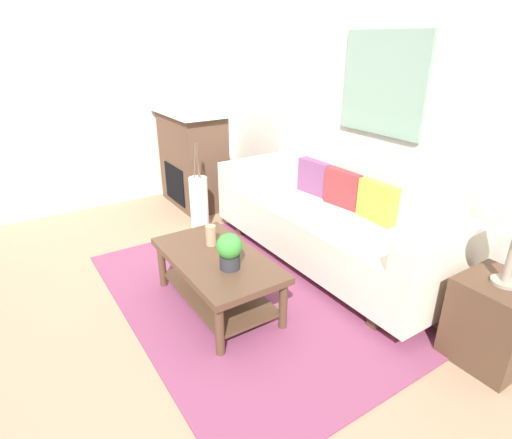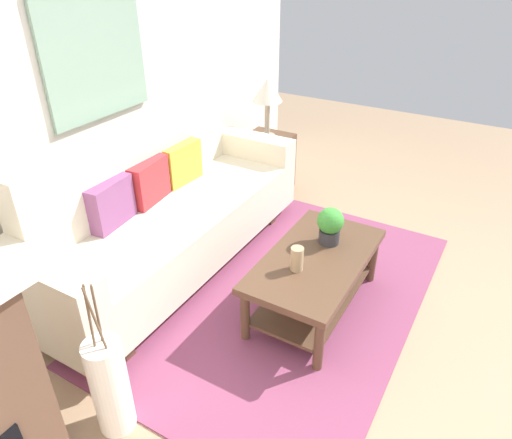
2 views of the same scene
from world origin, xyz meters
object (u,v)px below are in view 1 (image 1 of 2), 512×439
Objects in this scene: throw_pillow_plum at (315,177)px; framed_painting at (383,84)px; floor_vase at (199,204)px; throw_pillow_crimson at (344,188)px; tabletop_vase at (211,235)px; side_table at (494,322)px; couch at (332,217)px; throw_pillow_mustard at (378,202)px; potted_plant_tabletop at (229,250)px; coffee_table at (217,270)px; fireplace at (193,157)px.

framed_painting is at bearing 41.45° from throw_pillow_plum.
framed_painting is (1.29, 1.15, 1.26)m from floor_vase.
throw_pillow_crimson is 0.93m from framed_painting.
throw_pillow_crimson is 1.28m from tabletop_vase.
tabletop_vase is 1.28m from floor_vase.
side_table is (1.63, 1.12, -0.23)m from tabletop_vase.
throw_pillow_crimson is (0.00, 0.12, 0.25)m from couch.
throw_pillow_mustard reaches higher than potted_plant_tabletop.
throw_pillow_mustard is 1.90m from floor_vase.
side_table is (1.52, -0.03, -0.15)m from couch.
tabletop_vase is at bearing 164.04° from coffee_table.
couch is 15.17× the size of tabletop_vase.
throw_pillow_crimson is at bearing 180.00° from throw_pillow_mustard.
throw_pillow_plum is at bearing 116.52° from potted_plant_tabletop.
throw_pillow_mustard reaches higher than coffee_table.
side_table is at bearing -1.10° from couch.
throw_pillow_plum is 1.27m from floor_vase.
tabletop_vase is 0.61× the size of potted_plant_tabletop.
throw_pillow_mustard is at bearing 172.27° from side_table.
throw_pillow_crimson is 1.00× the size of throw_pillow_mustard.
couch is at bearing 28.06° from floor_vase.
fireplace is (-2.38, -0.53, -0.09)m from throw_pillow_mustard.
framed_painting reaches higher than throw_pillow_plum.
fireplace is at bearing -156.36° from framed_painting.
floor_vase is (-1.29, -0.69, -0.14)m from couch.
fireplace is at bearing 158.64° from floor_vase.
couch is 1.15m from tabletop_vase.
side_table is at bearing -4.61° from throw_pillow_plum.
throw_pillow_plum is 1.31m from tabletop_vase.
potted_plant_tabletop is 0.30× the size of framed_painting.
tabletop_vase is 1.92m from framed_painting.
potted_plant_tabletop is 1.95m from framed_painting.
coffee_table is at bearing -70.81° from throw_pillow_plum.
fireplace is at bearing -168.44° from couch.
throw_pillow_crimson is 1.37× the size of potted_plant_tabletop.
couch reaches higher than throw_pillow_mustard.
throw_pillow_plum is at bearing -138.55° from framed_painting.
throw_pillow_plum reaches higher than tabletop_vase.
floor_vase is at bearing 158.62° from tabletop_vase.
throw_pillow_crimson is 0.41× the size of framed_painting.
throw_pillow_mustard is 1.37× the size of potted_plant_tabletop.
throw_pillow_crimson is at bearing 14.94° from fireplace.
coffee_table is 1.86m from side_table.
framed_painting reaches higher than throw_pillow_mustard.
throw_pillow_plum is 0.31× the size of fireplace.
coffee_table is at bearing -15.96° from tabletop_vase.
couch is 0.28m from throw_pillow_crimson.
framed_painting reaches higher than couch.
potted_plant_tabletop is (0.66, -1.32, -0.11)m from throw_pillow_plum.
potted_plant_tabletop is at bearing -63.48° from throw_pillow_plum.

